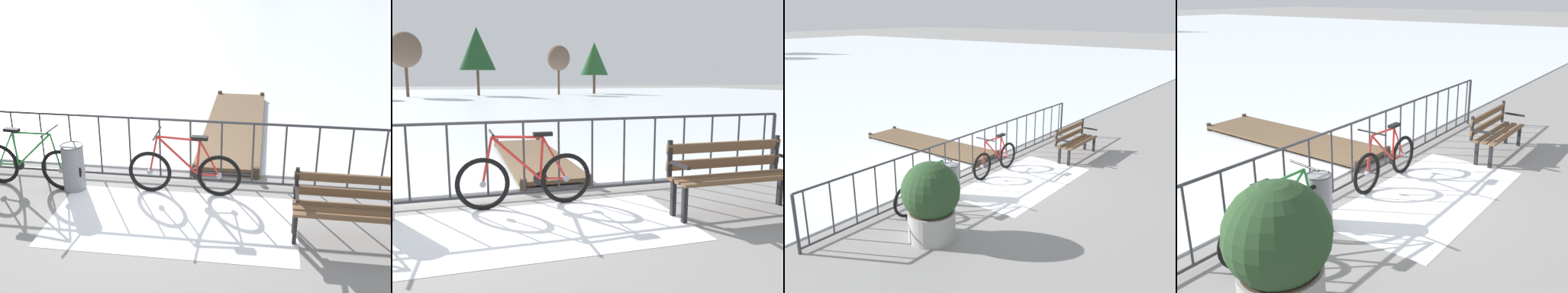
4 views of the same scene
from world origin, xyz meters
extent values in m
plane|color=gray|center=(0.00, 0.00, 0.00)|extent=(160.00, 160.00, 0.00)
cube|color=white|center=(0.41, -1.20, 0.00)|extent=(3.39, 1.74, 0.01)
cylinder|color=#38383D|center=(0.00, 0.00, 1.05)|extent=(9.00, 0.04, 0.04)
cylinder|color=#38383D|center=(0.00, 0.00, 0.08)|extent=(9.00, 0.04, 0.04)
cylinder|color=#38383D|center=(-4.50, 0.00, 0.53)|extent=(0.06, 0.06, 1.05)
cylinder|color=#38383D|center=(4.50, 0.00, 0.53)|extent=(0.06, 0.06, 1.05)
cylinder|color=#38383D|center=(-4.32, 0.00, 0.57)|extent=(0.03, 0.03, 0.97)
cylinder|color=#38383D|center=(-3.84, 0.00, 0.57)|extent=(0.03, 0.03, 0.97)
cylinder|color=#38383D|center=(-3.36, 0.00, 0.57)|extent=(0.03, 0.03, 0.97)
cylinder|color=#38383D|center=(-2.88, 0.00, 0.57)|extent=(0.03, 0.03, 0.97)
cylinder|color=#38383D|center=(-2.40, 0.00, 0.57)|extent=(0.03, 0.03, 0.97)
cylinder|color=#38383D|center=(-1.92, 0.00, 0.57)|extent=(0.03, 0.03, 0.97)
cylinder|color=#38383D|center=(-1.44, 0.00, 0.57)|extent=(0.03, 0.03, 0.97)
cylinder|color=#38383D|center=(-0.96, 0.00, 0.57)|extent=(0.03, 0.03, 0.97)
cylinder|color=#38383D|center=(-0.48, 0.00, 0.57)|extent=(0.03, 0.03, 0.97)
cylinder|color=#38383D|center=(0.00, 0.00, 0.57)|extent=(0.03, 0.03, 0.97)
cylinder|color=#38383D|center=(0.48, 0.00, 0.57)|extent=(0.03, 0.03, 0.97)
cylinder|color=#38383D|center=(0.96, 0.00, 0.57)|extent=(0.03, 0.03, 0.97)
cylinder|color=#38383D|center=(1.44, 0.00, 0.57)|extent=(0.03, 0.03, 0.97)
cylinder|color=#38383D|center=(1.92, 0.00, 0.57)|extent=(0.03, 0.03, 0.97)
cylinder|color=#38383D|center=(2.40, 0.00, 0.57)|extent=(0.03, 0.03, 0.97)
cylinder|color=#38383D|center=(2.88, 0.00, 0.57)|extent=(0.03, 0.03, 0.97)
cylinder|color=#38383D|center=(3.36, 0.00, 0.57)|extent=(0.03, 0.03, 0.97)
cylinder|color=#38383D|center=(3.84, 0.00, 0.57)|extent=(0.03, 0.03, 0.97)
cylinder|color=#38383D|center=(4.32, 0.00, 0.57)|extent=(0.03, 0.03, 0.97)
torus|color=black|center=(0.97, -0.36, 0.33)|extent=(0.66, 0.06, 0.66)
cylinder|color=gray|center=(0.97, -0.36, 0.33)|extent=(0.08, 0.06, 0.08)
torus|color=black|center=(-0.08, -0.36, 0.33)|extent=(0.66, 0.06, 0.66)
cylinder|color=gray|center=(-0.08, -0.36, 0.33)|extent=(0.08, 0.06, 0.08)
cylinder|color=red|center=(0.65, -0.36, 0.62)|extent=(0.08, 0.04, 0.53)
cylinder|color=red|center=(0.34, -0.36, 0.63)|extent=(0.61, 0.04, 0.59)
cylinder|color=red|center=(0.36, -0.36, 0.90)|extent=(0.63, 0.04, 0.07)
cylinder|color=red|center=(0.80, -0.36, 0.34)|extent=(0.34, 0.03, 0.05)
cylinder|color=red|center=(0.82, -0.36, 0.61)|extent=(0.32, 0.03, 0.56)
cylinder|color=red|center=(-0.02, -0.36, 0.62)|extent=(0.16, 0.03, 0.59)
cube|color=black|center=(0.67, -0.36, 0.92)|extent=(0.24, 0.10, 0.05)
cylinder|color=black|center=(0.04, -0.36, 0.96)|extent=(0.03, 0.52, 0.03)
cylinder|color=black|center=(0.63, -0.36, 0.35)|extent=(0.18, 0.02, 0.18)
torus|color=black|center=(-2.48, -0.40, 0.33)|extent=(0.66, 0.12, 0.66)
cylinder|color=gray|center=(-2.48, -0.40, 0.33)|extent=(0.08, 0.07, 0.08)
torus|color=black|center=(-1.43, -0.49, 0.33)|extent=(0.66, 0.12, 0.66)
cylinder|color=gray|center=(-1.43, -0.49, 0.33)|extent=(0.08, 0.07, 0.08)
cylinder|color=#2D843D|center=(-2.17, -0.43, 0.62)|extent=(0.08, 0.04, 0.53)
cylinder|color=#2D843D|center=(-1.85, -0.46, 0.63)|extent=(0.61, 0.09, 0.59)
cylinder|color=#2D843D|center=(-1.87, -0.46, 0.90)|extent=(0.63, 0.09, 0.07)
cylinder|color=#2D843D|center=(-2.31, -0.42, 0.34)|extent=(0.34, 0.06, 0.05)
cylinder|color=#2D843D|center=(-2.33, -0.41, 0.61)|extent=(0.32, 0.06, 0.56)
cylinder|color=#2D843D|center=(-1.50, -0.49, 0.62)|extent=(0.16, 0.05, 0.59)
cube|color=black|center=(-2.19, -0.43, 0.92)|extent=(0.25, 0.12, 0.05)
cylinder|color=black|center=(-1.56, -0.48, 0.96)|extent=(0.07, 0.52, 0.03)
cylinder|color=black|center=(-2.14, -0.43, 0.35)|extent=(0.18, 0.04, 0.18)
cube|color=brown|center=(2.80, -1.23, 0.44)|extent=(1.60, 0.11, 0.04)
cube|color=brown|center=(2.80, -1.39, 0.44)|extent=(1.60, 0.11, 0.04)
cube|color=brown|center=(2.80, -1.54, 0.44)|extent=(1.60, 0.11, 0.04)
cube|color=brown|center=(2.81, -1.14, 0.58)|extent=(1.60, 0.07, 0.12)
cube|color=brown|center=(2.81, -1.14, 0.78)|extent=(1.60, 0.07, 0.12)
cube|color=black|center=(3.56, -1.52, 0.22)|extent=(0.05, 0.06, 0.44)
cube|color=black|center=(3.56, -1.26, 0.22)|extent=(0.05, 0.06, 0.44)
cube|color=black|center=(3.57, -1.14, 0.67)|extent=(0.05, 0.04, 0.45)
cube|color=black|center=(3.56, -1.39, 0.64)|extent=(0.04, 0.40, 0.04)
cube|color=black|center=(2.04, -1.51, 0.22)|extent=(0.05, 0.06, 0.44)
cube|color=black|center=(2.04, -1.25, 0.22)|extent=(0.05, 0.06, 0.44)
cube|color=black|center=(2.05, -1.13, 0.67)|extent=(0.05, 0.04, 0.45)
cube|color=black|center=(2.04, -1.38, 0.64)|extent=(0.04, 0.40, 0.04)
cylinder|color=#9E9B96|center=(-2.80, -1.35, 0.25)|extent=(0.82, 0.82, 0.51)
cylinder|color=#38281E|center=(-2.80, -1.35, 0.52)|extent=(0.75, 0.75, 0.02)
sphere|color=#264223|center=(-2.80, -1.35, 0.89)|extent=(1.01, 1.01, 1.01)
cylinder|color=gray|center=(-1.26, -0.44, 0.36)|extent=(0.34, 0.34, 0.72)
torus|color=#494A4E|center=(-1.26, -0.44, 0.72)|extent=(0.35, 0.35, 0.02)
cube|color=brown|center=(1.00, 2.39, 0.12)|extent=(1.10, 4.17, 0.06)
cylinder|color=#433323|center=(0.51, 0.30, 0.10)|extent=(0.10, 0.10, 0.20)
cylinder|color=#433323|center=(1.50, 0.30, 0.10)|extent=(0.10, 0.10, 0.20)
cylinder|color=#433323|center=(0.51, 4.47, 0.10)|extent=(0.10, 0.10, 0.20)
cylinder|color=#433323|center=(1.50, 4.47, 0.10)|extent=(0.10, 0.10, 0.20)
camera|label=1|loc=(1.59, -7.28, 3.70)|focal=47.72mm
camera|label=2|loc=(-0.35, -5.56, 1.62)|focal=38.97mm
camera|label=3|loc=(-7.64, -6.14, 3.76)|focal=39.94mm
camera|label=4|loc=(-5.20, -4.10, 2.94)|focal=41.01mm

